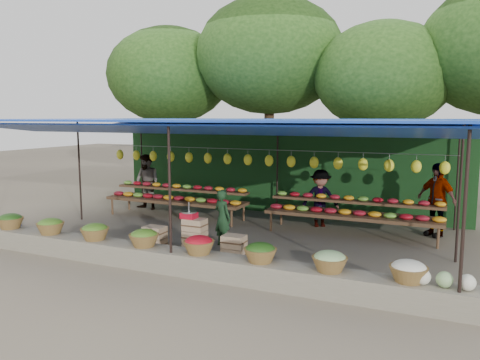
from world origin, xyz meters
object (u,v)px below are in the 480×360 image
at_px(crate_counter, 194,240).
at_px(blue_crate_back, 10,222).
at_px(vendor_seated, 222,218).
at_px(weighing_scale, 189,214).

relative_size(crate_counter, blue_crate_back, 5.15).
bearing_deg(crate_counter, vendor_seated, 74.17).
distance_m(crate_counter, blue_crate_back, 5.62).
bearing_deg(weighing_scale, blue_crate_back, 178.04).
height_order(crate_counter, weighing_scale, weighing_scale).
height_order(crate_counter, vendor_seated, vendor_seated).
xyz_separation_m(crate_counter, weighing_scale, (-0.11, -0.00, 0.54)).
bearing_deg(vendor_seated, weighing_scale, 89.99).
bearing_deg(crate_counter, weighing_scale, -180.00).
xyz_separation_m(weighing_scale, blue_crate_back, (-5.51, 0.19, -0.71)).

